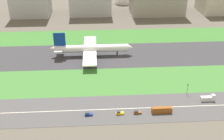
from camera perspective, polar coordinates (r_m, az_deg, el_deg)
ground_plane at (r=228.09m, az=1.63°, el=3.02°), size 800.00×800.00×0.00m
runway at (r=228.07m, az=1.63°, el=3.03°), size 280.00×46.00×0.10m
grass_median_north at (r=265.68m, az=0.85°, el=6.75°), size 280.00×36.00×0.10m
grass_median_south at (r=191.85m, az=2.70°, el=-2.12°), size 280.00×36.00×0.10m
highway at (r=165.14m, az=3.87°, el=-7.68°), size 280.00×28.00×0.10m
highway_centerline at (r=165.11m, az=3.87°, el=-7.66°), size 266.00×0.50×0.01m
airliner at (r=224.74m, az=-4.37°, el=4.30°), size 65.00×56.00×19.70m
bus_1 at (r=162.90m, az=9.90°, el=-7.89°), size 11.60×2.50×3.50m
car_4 at (r=159.92m, az=1.50°, el=-8.58°), size 4.40×1.80×2.00m
car_3 at (r=159.54m, az=-4.77°, el=-8.78°), size 4.40×1.80×2.00m
car_2 at (r=160.97m, az=5.05°, el=-8.42°), size 4.40×1.80×2.00m
truck_0 at (r=179.70m, az=18.65°, el=-5.41°), size 8.40×2.50×4.00m
traffic_light at (r=181.16m, az=14.87°, el=-3.54°), size 0.36×0.50×7.20m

